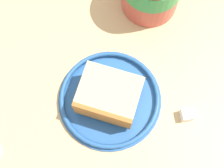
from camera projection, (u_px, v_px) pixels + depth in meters
ground_plane at (132, 108)px, 50.36cm from camera, size 133.76×133.76×2.79cm
small_plate at (110, 99)px, 48.60cm from camera, size 15.79×15.79×1.49cm
cake_slice at (109, 96)px, 46.05cm from camera, size 10.81×10.26×5.00cm
sugar_cube at (187, 115)px, 47.70cm from camera, size 1.92×1.92×1.76cm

